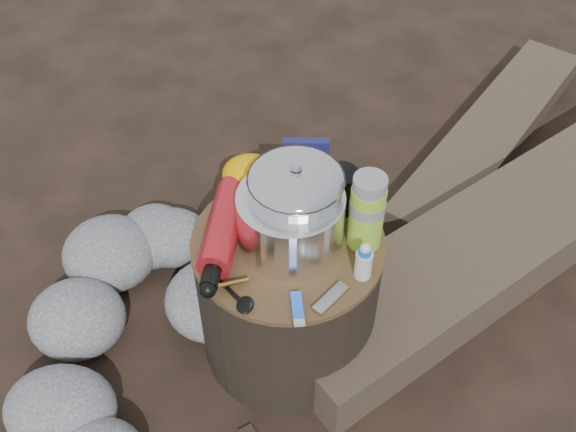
# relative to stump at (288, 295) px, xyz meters

# --- Properties ---
(ground) EXTENTS (60.00, 60.00, 0.00)m
(ground) POSITION_rel_stump_xyz_m (0.00, 0.00, -0.20)
(ground) COLOR black
(ground) RESTS_ON ground
(stump) EXTENTS (0.43, 0.43, 0.40)m
(stump) POSITION_rel_stump_xyz_m (0.00, 0.00, 0.00)
(stump) COLOR black
(stump) RESTS_ON ground
(rock_ring) EXTENTS (0.39, 0.85, 0.17)m
(rock_ring) POSITION_rel_stump_xyz_m (-0.38, -0.10, -0.11)
(rock_ring) COLOR slate
(rock_ring) RESTS_ON ground
(log_main) EXTENTS (1.51, 1.53, 0.16)m
(log_main) POSITION_rel_stump_xyz_m (0.69, 0.52, -0.12)
(log_main) COLOR #423528
(log_main) RESTS_ON ground
(log_small) EXTENTS (0.67, 1.07, 0.09)m
(log_small) POSITION_rel_stump_xyz_m (0.54, 0.87, -0.15)
(log_small) COLOR #423528
(log_small) RESTS_ON ground
(foil_windscreen) EXTENTS (0.23, 0.23, 0.14)m
(foil_windscreen) POSITION_rel_stump_xyz_m (0.01, 0.00, 0.27)
(foil_windscreen) COLOR white
(foil_windscreen) RESTS_ON stump
(camping_pot) EXTENTS (0.20, 0.20, 0.20)m
(camping_pot) POSITION_rel_stump_xyz_m (0.01, 0.03, 0.30)
(camping_pot) COLOR silver
(camping_pot) RESTS_ON stump
(fuel_bottle) EXTENTS (0.08, 0.31, 0.07)m
(fuel_bottle) POSITION_rel_stump_xyz_m (-0.14, -0.02, 0.24)
(fuel_bottle) COLOR #AA1920
(fuel_bottle) RESTS_ON stump
(thermos) EXTENTS (0.08, 0.08, 0.19)m
(thermos) POSITION_rel_stump_xyz_m (0.16, 0.03, 0.29)
(thermos) COLOR #92C12F
(thermos) RESTS_ON stump
(travel_mug) EXTENTS (0.07, 0.07, 0.11)m
(travel_mug) POSITION_rel_stump_xyz_m (0.10, 0.12, 0.25)
(travel_mug) COLOR black
(travel_mug) RESTS_ON stump
(stuff_sack) EXTENTS (0.14, 0.11, 0.09)m
(stuff_sack) POSITION_rel_stump_xyz_m (-0.11, 0.15, 0.25)
(stuff_sack) COLOR #E29E00
(stuff_sack) RESTS_ON stump
(food_pouch) EXTENTS (0.11, 0.04, 0.13)m
(food_pouch) POSITION_rel_stump_xyz_m (0.01, 0.18, 0.27)
(food_pouch) COLOR #181950
(food_pouch) RESTS_ON stump
(lighter) EXTENTS (0.04, 0.09, 0.02)m
(lighter) POSITION_rel_stump_xyz_m (0.05, -0.18, 0.21)
(lighter) COLOR blue
(lighter) RESTS_ON stump
(multitool) EXTENTS (0.07, 0.09, 0.01)m
(multitool) POSITION_rel_stump_xyz_m (0.11, -0.14, 0.20)
(multitool) COLOR #B4B4B8
(multitool) RESTS_ON stump
(spork) EXTENTS (0.13, 0.11, 0.01)m
(spork) POSITION_rel_stump_xyz_m (-0.11, -0.15, 0.20)
(spork) COLOR black
(spork) RESTS_ON stump
(squeeze_bottle) EXTENTS (0.04, 0.04, 0.09)m
(squeeze_bottle) POSITION_rel_stump_xyz_m (0.17, -0.07, 0.24)
(squeeze_bottle) COLOR silver
(squeeze_bottle) RESTS_ON stump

